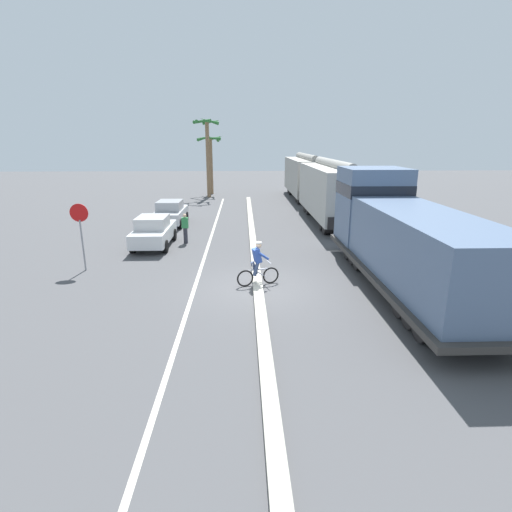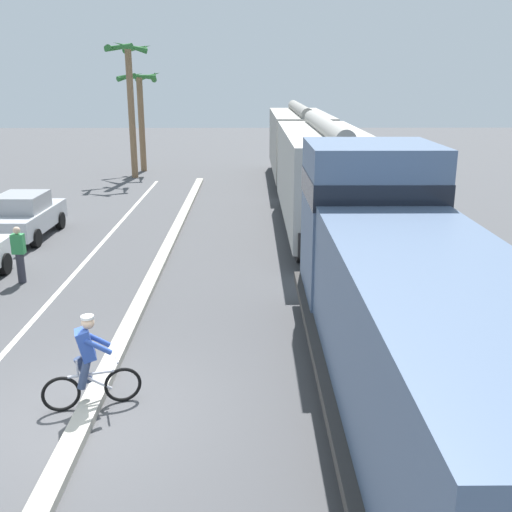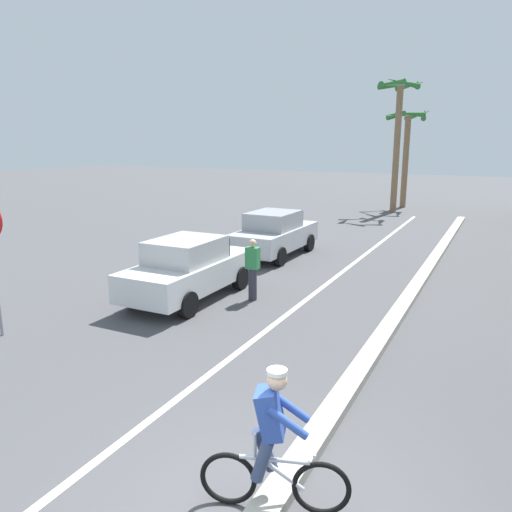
{
  "view_description": "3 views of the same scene",
  "coord_description": "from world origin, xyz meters",
  "px_view_note": "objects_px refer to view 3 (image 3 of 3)",
  "views": [
    {
      "loc": [
        -0.54,
        -14.23,
        5.39
      ],
      "look_at": [
        -0.03,
        1.14,
        0.92
      ],
      "focal_mm": 28.0,
      "sensor_mm": 36.0,
      "label": 1
    },
    {
      "loc": [
        2.81,
        -9.1,
        5.59
      ],
      "look_at": [
        2.93,
        4.36,
        1.54
      ],
      "focal_mm": 42.0,
      "sensor_mm": 36.0,
      "label": 2
    },
    {
      "loc": [
        2.03,
        -4.14,
        4.07
      ],
      "look_at": [
        -4.47,
        8.77,
        0.72
      ],
      "focal_mm": 35.0,
      "sensor_mm": 36.0,
      "label": 3
    }
  ],
  "objects_px": {
    "parked_car_white": "(189,268)",
    "palm_tree_far": "(408,136)",
    "cyclist": "(273,445)",
    "palm_tree_near": "(398,115)",
    "parked_car_silver": "(275,234)",
    "pedestrian_by_cars": "(253,269)"
  },
  "relations": [
    {
      "from": "parked_car_white",
      "to": "palm_tree_far",
      "type": "relative_size",
      "value": 0.7
    },
    {
      "from": "palm_tree_near",
      "to": "parked_car_silver",
      "type": "bearing_deg",
      "value": -96.08
    },
    {
      "from": "parked_car_silver",
      "to": "cyclist",
      "type": "height_order",
      "value": "cyclist"
    },
    {
      "from": "parked_car_white",
      "to": "parked_car_silver",
      "type": "height_order",
      "value": "same"
    },
    {
      "from": "palm_tree_far",
      "to": "pedestrian_by_cars",
      "type": "distance_m",
      "value": 21.14
    },
    {
      "from": "palm_tree_near",
      "to": "pedestrian_by_cars",
      "type": "distance_m",
      "value": 18.89
    },
    {
      "from": "parked_car_silver",
      "to": "palm_tree_far",
      "type": "xyz_separation_m",
      "value": [
        1.55,
        15.92,
        3.55
      ]
    },
    {
      "from": "parked_car_white",
      "to": "parked_car_silver",
      "type": "distance_m",
      "value": 5.53
    },
    {
      "from": "palm_tree_far",
      "to": "palm_tree_near",
      "type": "bearing_deg",
      "value": -92.88
    },
    {
      "from": "palm_tree_far",
      "to": "parked_car_silver",
      "type": "bearing_deg",
      "value": -95.57
    },
    {
      "from": "parked_car_silver",
      "to": "pedestrian_by_cars",
      "type": "relative_size",
      "value": 2.61
    },
    {
      "from": "parked_car_silver",
      "to": "palm_tree_near",
      "type": "distance_m",
      "value": 14.24
    },
    {
      "from": "parked_car_white",
      "to": "palm_tree_near",
      "type": "bearing_deg",
      "value": 85.9
    },
    {
      "from": "parked_car_white",
      "to": "pedestrian_by_cars",
      "type": "bearing_deg",
      "value": 21.08
    },
    {
      "from": "parked_car_white",
      "to": "cyclist",
      "type": "distance_m",
      "value": 8.01
    },
    {
      "from": "parked_car_white",
      "to": "palm_tree_near",
      "type": "xyz_separation_m",
      "value": [
        1.36,
        18.91,
        4.66
      ]
    },
    {
      "from": "parked_car_white",
      "to": "palm_tree_far",
      "type": "xyz_separation_m",
      "value": [
        1.48,
        21.45,
        3.55
      ]
    },
    {
      "from": "cyclist",
      "to": "palm_tree_near",
      "type": "bearing_deg",
      "value": 98.81
    },
    {
      "from": "palm_tree_near",
      "to": "palm_tree_far",
      "type": "xyz_separation_m",
      "value": [
        0.13,
        2.53,
        -1.12
      ]
    },
    {
      "from": "parked_car_white",
      "to": "palm_tree_far",
      "type": "bearing_deg",
      "value": 86.04
    },
    {
      "from": "cyclist",
      "to": "palm_tree_near",
      "type": "height_order",
      "value": "palm_tree_near"
    },
    {
      "from": "cyclist",
      "to": "parked_car_silver",
      "type": "bearing_deg",
      "value": 114.55
    }
  ]
}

